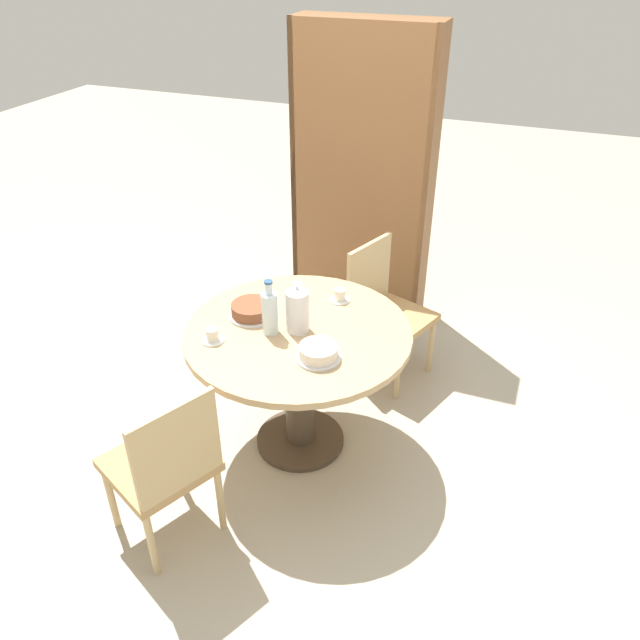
% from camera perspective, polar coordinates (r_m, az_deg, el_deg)
% --- Properties ---
extents(ground_plane, '(14.00, 14.00, 0.00)m').
position_cam_1_polar(ground_plane, '(3.55, -1.80, -10.99)').
color(ground_plane, '#B2A893').
extents(dining_table, '(1.13, 1.13, 0.74)m').
position_cam_1_polar(dining_table, '(3.18, -1.98, -3.50)').
color(dining_table, '#473828').
rests_on(dining_table, ground_plane).
extents(chair_a, '(0.54, 0.54, 0.85)m').
position_cam_1_polar(chair_a, '(3.82, 5.96, 1.03)').
color(chair_a, tan).
rests_on(chair_a, ground_plane).
extents(chair_b, '(0.56, 0.56, 0.85)m').
position_cam_1_polar(chair_b, '(2.86, -13.98, -12.70)').
color(chair_b, tan).
rests_on(chair_b, ground_plane).
extents(bookshelf, '(0.94, 0.28, 1.98)m').
position_cam_1_polar(bookshelf, '(4.30, 3.92, 12.58)').
color(bookshelf, brown).
rests_on(bookshelf, ground_plane).
extents(coffee_pot, '(0.12, 0.12, 0.25)m').
position_cam_1_polar(coffee_pot, '(3.02, -2.03, 0.93)').
color(coffee_pot, silver).
rests_on(coffee_pot, dining_table).
extents(water_bottle, '(0.08, 0.08, 0.29)m').
position_cam_1_polar(water_bottle, '(3.01, -4.61, 0.75)').
color(water_bottle, silver).
rests_on(water_bottle, dining_table).
extents(cake_main, '(0.24, 0.24, 0.07)m').
position_cam_1_polar(cake_main, '(3.19, -6.23, 0.89)').
color(cake_main, silver).
rests_on(cake_main, dining_table).
extents(cake_second, '(0.21, 0.21, 0.07)m').
position_cam_1_polar(cake_second, '(2.86, -0.15, -3.00)').
color(cake_second, silver).
rests_on(cake_second, dining_table).
extents(cup_a, '(0.11, 0.11, 0.07)m').
position_cam_1_polar(cup_a, '(3.03, -9.81, -1.46)').
color(cup_a, silver).
rests_on(cup_a, dining_table).
extents(cup_b, '(0.11, 0.11, 0.07)m').
position_cam_1_polar(cup_b, '(3.30, 1.83, 2.20)').
color(cup_b, silver).
rests_on(cup_b, dining_table).
extents(cup_c, '(0.11, 0.11, 0.07)m').
position_cam_1_polar(cup_c, '(3.36, -2.10, 2.74)').
color(cup_c, silver).
rests_on(cup_c, dining_table).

